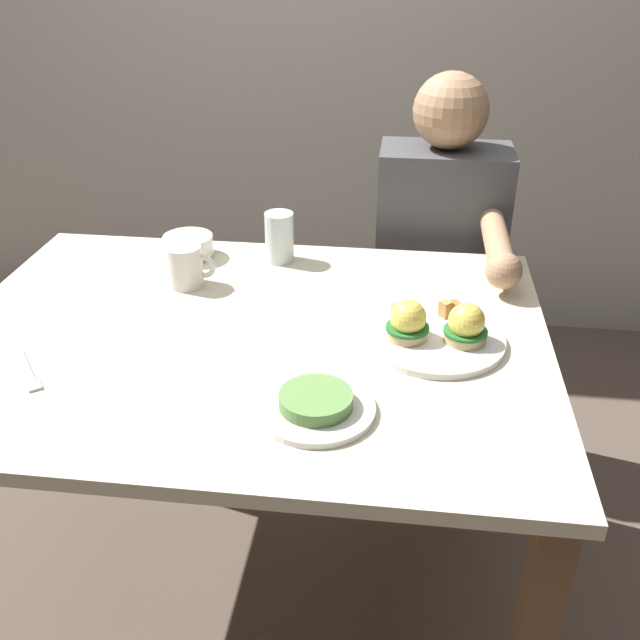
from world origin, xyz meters
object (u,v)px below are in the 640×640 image
at_px(eggs_benedict_plate, 435,330).
at_px(water_glass_near, 280,240).
at_px(fork, 28,372).
at_px(side_plate, 316,405).
at_px(diner_person, 440,260).
at_px(coffee_mug, 186,265).
at_px(fruit_bowl, 188,246).
at_px(dining_table, 248,377).

bearing_deg(eggs_benedict_plate, water_glass_near, 136.70).
height_order(eggs_benedict_plate, fork, eggs_benedict_plate).
distance_m(side_plate, diner_person, 0.88).
bearing_deg(diner_person, fork, -133.99).
distance_m(coffee_mug, fork, 0.43).
bearing_deg(fruit_bowl, water_glass_near, 1.84).
height_order(fork, side_plate, side_plate).
xyz_separation_m(dining_table, fork, (-0.36, -0.19, 0.11)).
distance_m(eggs_benedict_plate, water_glass_near, 0.50).
bearing_deg(side_plate, fork, 174.56).
bearing_deg(diner_person, coffee_mug, -144.88).
bearing_deg(side_plate, water_glass_near, 105.48).
xyz_separation_m(dining_table, coffee_mug, (-0.18, 0.19, 0.16)).
height_order(coffee_mug, water_glass_near, water_glass_near).
distance_m(fruit_bowl, coffee_mug, 0.16).
bearing_deg(eggs_benedict_plate, dining_table, -178.54).
bearing_deg(coffee_mug, dining_table, -47.79).
height_order(coffee_mug, side_plate, coffee_mug).
bearing_deg(water_glass_near, coffee_mug, -139.08).
bearing_deg(fork, water_glass_near, 55.84).
bearing_deg(coffee_mug, diner_person, 35.12).
height_order(eggs_benedict_plate, side_plate, eggs_benedict_plate).
height_order(eggs_benedict_plate, diner_person, diner_person).
xyz_separation_m(dining_table, water_glass_near, (0.01, 0.35, 0.16)).
height_order(dining_table, fruit_bowl, fruit_bowl).
bearing_deg(side_plate, coffee_mug, 128.68).
relative_size(coffee_mug, diner_person, 0.10).
xyz_separation_m(eggs_benedict_plate, water_glass_near, (-0.36, 0.34, 0.02)).
height_order(eggs_benedict_plate, fruit_bowl, eggs_benedict_plate).
xyz_separation_m(eggs_benedict_plate, fork, (-0.73, -0.20, -0.02)).
xyz_separation_m(fruit_bowl, fork, (-0.14, -0.54, -0.03)).
relative_size(side_plate, diner_person, 0.18).
xyz_separation_m(side_plate, diner_person, (0.23, 0.84, -0.10)).
bearing_deg(diner_person, dining_table, -123.90).
bearing_deg(dining_table, fruit_bowl, 121.98).
relative_size(coffee_mug, water_glass_near, 0.92).
xyz_separation_m(fruit_bowl, side_plate, (0.39, -0.59, -0.02)).
xyz_separation_m(coffee_mug, diner_person, (0.58, 0.41, -0.14)).
bearing_deg(dining_table, water_glass_near, 88.65).
bearing_deg(water_glass_near, fruit_bowl, -178.16).
xyz_separation_m(dining_table, diner_person, (0.40, 0.60, 0.02)).
distance_m(dining_table, side_plate, 0.32).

